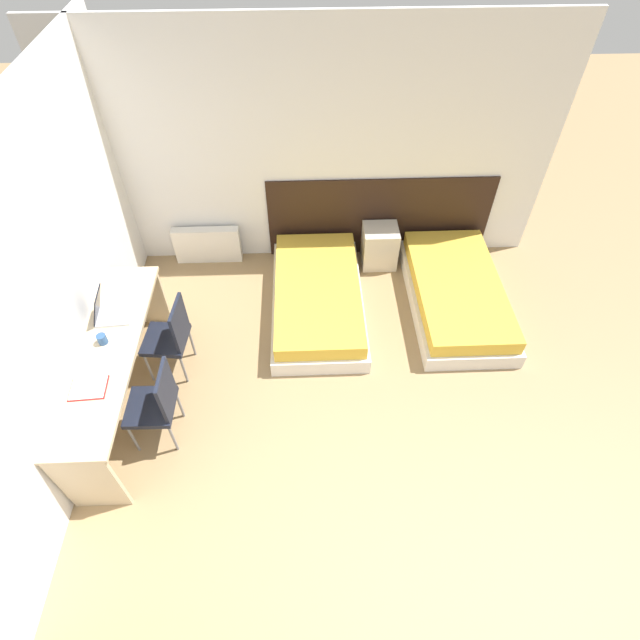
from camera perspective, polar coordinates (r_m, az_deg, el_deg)
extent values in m
plane|color=#9E7F56|center=(4.24, 1.20, -26.19)|extent=(20.00, 20.00, 0.00)
cube|color=white|center=(5.60, -0.72, 18.61)|extent=(5.20, 0.05, 2.70)
cube|color=white|center=(4.53, -27.91, 4.29)|extent=(0.05, 4.69, 2.70)
cube|color=black|center=(6.08, 6.80, 11.57)|extent=(2.64, 0.03, 1.03)
cube|color=silver|center=(5.57, -0.29, 2.04)|extent=(0.99, 1.87, 0.18)
cube|color=gold|center=(5.44, -0.29, 3.32)|extent=(0.91, 1.79, 0.17)
cube|color=silver|center=(5.81, 15.13, 2.40)|extent=(0.99, 1.87, 0.18)
cube|color=gold|center=(5.69, 15.47, 3.63)|extent=(0.91, 1.79, 0.17)
cube|color=beige|center=(6.07, 6.82, 8.38)|extent=(0.41, 0.37, 0.51)
cube|color=silver|center=(6.24, -12.72, 8.38)|extent=(0.79, 0.12, 0.46)
cube|color=#C6B28E|center=(4.63, -23.18, -3.16)|extent=(0.51, 2.08, 0.04)
cube|color=#C6B28E|center=(4.43, -24.80, -16.67)|extent=(0.46, 0.04, 0.74)
cube|color=#C6B28E|center=(5.55, -19.61, 2.48)|extent=(0.46, 0.04, 0.74)
cube|color=black|center=(4.99, -17.24, -2.16)|extent=(0.44, 0.44, 0.05)
cube|color=black|center=(4.75, -15.78, -0.35)|extent=(0.07, 0.36, 0.44)
cylinder|color=slate|center=(5.12, -18.98, -5.15)|extent=(0.02, 0.02, 0.40)
cylinder|color=slate|center=(5.31, -17.97, -2.22)|extent=(0.02, 0.02, 0.40)
cylinder|color=slate|center=(5.00, -15.31, -5.43)|extent=(0.02, 0.02, 0.40)
cylinder|color=slate|center=(5.20, -14.43, -2.43)|extent=(0.02, 0.02, 0.40)
cube|color=black|center=(4.55, -18.78, -9.39)|extent=(0.41, 0.41, 0.05)
cube|color=black|center=(4.30, -17.19, -7.67)|extent=(0.04, 0.36, 0.44)
cylinder|color=slate|center=(4.71, -20.55, -12.58)|extent=(0.02, 0.02, 0.40)
cylinder|color=slate|center=(4.88, -19.68, -9.11)|extent=(0.02, 0.02, 0.40)
cylinder|color=slate|center=(4.61, -16.44, -12.79)|extent=(0.02, 0.02, 0.40)
cylinder|color=slate|center=(4.78, -15.74, -9.23)|extent=(0.02, 0.02, 0.40)
cube|color=silver|center=(4.85, -22.45, 0.43)|extent=(0.32, 0.27, 0.02)
cube|color=black|center=(4.78, -24.12, 1.55)|extent=(0.12, 0.25, 0.29)
cube|color=#B21E1E|center=(4.40, -24.93, -7.10)|extent=(0.30, 0.24, 0.01)
cube|color=white|center=(4.39, -24.97, -7.03)|extent=(0.28, 0.23, 0.01)
cylinder|color=#2D5184|center=(4.64, -23.64, -2.01)|extent=(0.08, 0.08, 0.09)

